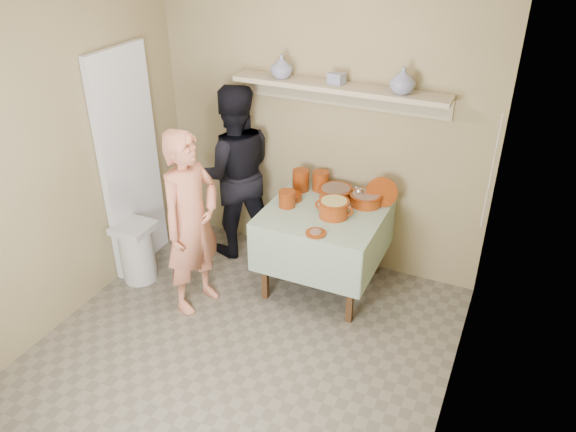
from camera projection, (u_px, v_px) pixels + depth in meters
The scene contains 22 objects.
ground at pixel (227, 370), 4.11m from camera, with size 3.50×3.50×0.00m, color #6A6353.
tile_panel at pixel (130, 164), 4.90m from camera, with size 0.06×0.70×2.00m, color silver.
plate_stack_a at pixel (301, 180), 4.94m from camera, with size 0.15×0.15×0.19m, color maroon.
plate_stack_b at pixel (321, 181), 4.95m from camera, with size 0.15×0.15×0.17m, color maroon.
bowl_stack at pixel (287, 199), 4.69m from camera, with size 0.14×0.14×0.14m, color maroon.
empty_bowl at pixel (292, 197), 4.82m from camera, with size 0.18×0.18×0.05m, color maroon.
propped_lid at pixel (382, 192), 4.68m from camera, with size 0.26×0.26×0.02m, color maroon.
vase_right at pixel (403, 80), 4.24m from camera, with size 0.19×0.19×0.20m, color navy.
vase_left at pixel (282, 66), 4.61m from camera, with size 0.18×0.18×0.19m, color navy.
ceramic_box at pixel (337, 79), 4.48m from camera, with size 0.13×0.09×0.09m, color navy.
person_cook at pixel (191, 223), 4.44m from camera, with size 0.57×0.37×1.55m, color #CF7859.
person_helper at pixel (234, 172), 5.16m from camera, with size 0.80×0.62×1.65m, color black.
room_shell at pixel (213, 170), 3.32m from camera, with size 3.04×3.54×2.62m.
serving_table at pixel (325, 222), 4.72m from camera, with size 0.97×0.97×0.76m.
cazuela_meat_a at pixel (336, 192), 4.82m from camera, with size 0.30×0.30×0.10m.
cazuela_meat_b at pixel (366, 198), 4.72m from camera, with size 0.28×0.28×0.10m.
ladle at pixel (359, 191), 4.72m from camera, with size 0.08×0.26×0.19m.
cazuela_rice at pixel (334, 207), 4.53m from camera, with size 0.33×0.25×0.14m.
front_plate at pixel (316, 233), 4.32m from camera, with size 0.16×0.16×0.03m.
wall_shelf at pixel (340, 90), 4.53m from camera, with size 1.80×0.25×0.21m.
trash_bin at pixel (137, 252), 4.98m from camera, with size 0.32×0.32×0.56m.
electrical_cord at pixel (491, 173), 4.14m from camera, with size 0.01×0.05×0.90m.
Camera 1 is at (1.66, -2.57, 3.00)m, focal length 35.00 mm.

